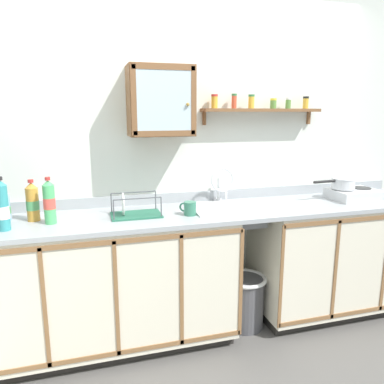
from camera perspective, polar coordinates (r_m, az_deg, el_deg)
The scene contains 18 objects.
floor at distance 2.84m, azimuth 7.40°, elevation -23.30°, with size 6.35×6.35×0.00m, color #565451.
back_wall at distance 2.98m, azimuth 2.85°, elevation 6.26°, with size 3.95×0.07×2.66m.
lower_cabinet_run at distance 2.74m, azimuth -11.97°, elevation -13.58°, with size 1.70×0.61×0.92m.
lower_cabinet_run_right at distance 3.36m, azimuth 20.97°, elevation -9.26°, with size 1.36×0.61×0.92m.
countertop at distance 2.75m, azimuth 4.95°, elevation -2.88°, with size 3.31×0.63×0.03m, color #9EA3A8.
backsplash at distance 3.00m, azimuth 2.99°, elevation -0.49°, with size 3.31×0.02×0.08m, color #9EA3A8.
sink at distance 2.80m, azimuth 5.44°, elevation -2.76°, with size 0.56×0.44×0.41m.
hot_plate_stove at distance 3.30m, azimuth 23.48°, elevation -0.29°, with size 0.38×0.30×0.09m.
saucepan at distance 3.24m, azimuth 22.06°, elevation 1.28°, with size 0.38×0.19×0.09m.
bottle_juice_amber_0 at distance 2.62m, azimuth -23.19°, elevation -1.46°, with size 0.08×0.08×0.27m.
bottle_detergent_teal_1 at distance 2.47m, azimuth -26.99°, elevation -2.04°, with size 0.07×0.07×0.32m.
bottle_water_blue_2 at distance 2.70m, azimuth -26.73°, elevation -1.99°, with size 0.07×0.07×0.22m.
bottle_soda_green_3 at distance 2.51m, azimuth -20.97°, elevation -1.46°, with size 0.07×0.07×0.30m.
dish_rack at distance 2.57m, azimuth -8.86°, elevation -3.07°, with size 0.34×0.22×0.16m.
mug at distance 2.56m, azimuth -0.36°, elevation -2.52°, with size 0.11×0.10×0.09m.
wall_cabinet at distance 2.70m, azimuth -4.84°, elevation 13.66°, with size 0.45×0.29×0.48m.
spice_shelf at distance 3.02m, azimuth 10.53°, elevation 12.46°, with size 0.97×0.14×0.23m.
trash_bin at distance 3.04m, azimuth 8.04°, elevation -16.05°, with size 0.33×0.33×0.41m.
Camera 1 is at (-0.95, -2.12, 1.64)m, focal length 34.90 mm.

